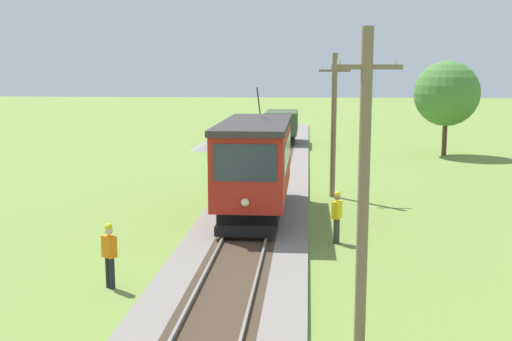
% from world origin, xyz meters
% --- Properties ---
extents(red_tram, '(2.60, 8.54, 4.79)m').
position_xyz_m(red_tram, '(0.00, 19.15, 2.19)').
color(red_tram, red).
rests_on(red_tram, rail_right).
extents(freight_car, '(2.40, 5.20, 2.31)m').
position_xyz_m(freight_car, '(0.00, 43.63, 1.56)').
color(freight_car, '#384C33').
rests_on(freight_car, rail_right).
extents(utility_pole_near_tram, '(1.40, 0.25, 6.64)m').
position_xyz_m(utility_pole_near_tram, '(3.20, 7.64, 3.42)').
color(utility_pole_near_tram, '#7A664C').
rests_on(utility_pole_near_tram, ground).
extents(utility_pole_mid, '(1.40, 0.48, 6.55)m').
position_xyz_m(utility_pole_mid, '(3.20, 23.37, 3.37)').
color(utility_pole_mid, '#7A664C').
rests_on(utility_pole_mid, ground).
extents(gravel_pile, '(2.76, 2.76, 0.84)m').
position_xyz_m(gravel_pile, '(-5.17, 39.96, 0.42)').
color(gravel_pile, gray).
rests_on(gravel_pile, ground).
extents(track_worker, '(0.45, 0.42, 1.78)m').
position_xyz_m(track_worker, '(-3.18, 10.63, 0.98)').
color(track_worker, black).
rests_on(track_worker, ground).
extents(second_worker, '(0.38, 0.45, 1.78)m').
position_xyz_m(second_worker, '(3.05, 15.58, 0.98)').
color(second_worker, '#38332D').
rests_on(second_worker, ground).
extents(tree_left_near, '(4.39, 4.39, 6.42)m').
position_xyz_m(tree_left_near, '(11.34, 38.29, 4.21)').
color(tree_left_near, '#4C3823').
rests_on(tree_left_near, ground).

